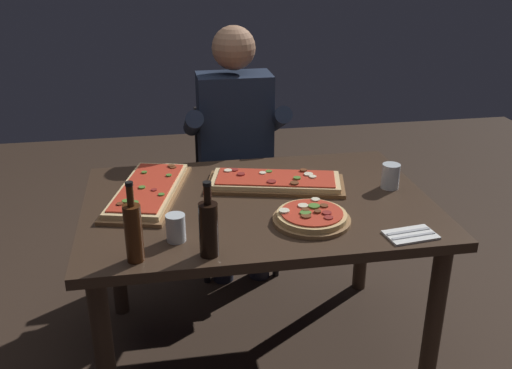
{
  "coord_description": "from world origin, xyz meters",
  "views": [
    {
      "loc": [
        -0.38,
        -2.09,
        1.72
      ],
      "look_at": [
        0.0,
        0.05,
        0.79
      ],
      "focal_mm": 40.46,
      "sensor_mm": 36.0,
      "label": 1
    }
  ],
  "objects_px": {
    "pizza_rectangular_left": "(148,191)",
    "pizza_round_far": "(312,217)",
    "wine_bottle_dark": "(209,227)",
    "seated_diner": "(236,142)",
    "pizza_rectangular_front": "(276,182)",
    "tumbler_far_side": "(176,229)",
    "dining_table": "(258,222)",
    "tumbler_near_camera": "(391,176)",
    "oil_bottle_amber": "(133,231)",
    "diner_chair": "(234,178)"
  },
  "relations": [
    {
      "from": "tumbler_far_side",
      "to": "seated_diner",
      "type": "xyz_separation_m",
      "value": [
        0.36,
        1.02,
        -0.04
      ]
    },
    {
      "from": "pizza_round_far",
      "to": "tumbler_far_side",
      "type": "bearing_deg",
      "value": -173.65
    },
    {
      "from": "pizza_rectangular_front",
      "to": "wine_bottle_dark",
      "type": "bearing_deg",
      "value": -122.36
    },
    {
      "from": "pizza_rectangular_left",
      "to": "tumbler_near_camera",
      "type": "relative_size",
      "value": 5.89
    },
    {
      "from": "dining_table",
      "to": "pizza_rectangular_left",
      "type": "bearing_deg",
      "value": 163.12
    },
    {
      "from": "oil_bottle_amber",
      "to": "diner_chair",
      "type": "relative_size",
      "value": 0.32
    },
    {
      "from": "pizza_round_far",
      "to": "diner_chair",
      "type": "relative_size",
      "value": 0.34
    },
    {
      "from": "pizza_rectangular_front",
      "to": "tumbler_far_side",
      "type": "distance_m",
      "value": 0.61
    },
    {
      "from": "pizza_rectangular_left",
      "to": "oil_bottle_amber",
      "type": "bearing_deg",
      "value": -94.64
    },
    {
      "from": "oil_bottle_amber",
      "to": "diner_chair",
      "type": "height_order",
      "value": "oil_bottle_amber"
    },
    {
      "from": "wine_bottle_dark",
      "to": "pizza_rectangular_left",
      "type": "bearing_deg",
      "value": 110.58
    },
    {
      "from": "wine_bottle_dark",
      "to": "pizza_round_far",
      "type": "bearing_deg",
      "value": 23.75
    },
    {
      "from": "tumbler_far_side",
      "to": "seated_diner",
      "type": "relative_size",
      "value": 0.07
    },
    {
      "from": "pizza_rectangular_front",
      "to": "oil_bottle_amber",
      "type": "height_order",
      "value": "oil_bottle_amber"
    },
    {
      "from": "seated_diner",
      "to": "pizza_rectangular_front",
      "type": "bearing_deg",
      "value": -81.97
    },
    {
      "from": "wine_bottle_dark",
      "to": "pizza_rectangular_front",
      "type": "bearing_deg",
      "value": 57.64
    },
    {
      "from": "oil_bottle_amber",
      "to": "tumbler_far_side",
      "type": "xyz_separation_m",
      "value": [
        0.14,
        0.11,
        -0.06
      ]
    },
    {
      "from": "dining_table",
      "to": "diner_chair",
      "type": "height_order",
      "value": "diner_chair"
    },
    {
      "from": "tumbler_far_side",
      "to": "diner_chair",
      "type": "height_order",
      "value": "diner_chair"
    },
    {
      "from": "oil_bottle_amber",
      "to": "tumbler_far_side",
      "type": "distance_m",
      "value": 0.19
    },
    {
      "from": "pizza_rectangular_front",
      "to": "oil_bottle_amber",
      "type": "distance_m",
      "value": 0.79
    },
    {
      "from": "dining_table",
      "to": "pizza_round_far",
      "type": "relative_size",
      "value": 4.76
    },
    {
      "from": "wine_bottle_dark",
      "to": "tumbler_near_camera",
      "type": "xyz_separation_m",
      "value": [
        0.81,
        0.43,
        -0.05
      ]
    },
    {
      "from": "pizza_rectangular_left",
      "to": "tumbler_near_camera",
      "type": "distance_m",
      "value": 1.02
    },
    {
      "from": "pizza_round_far",
      "to": "diner_chair",
      "type": "bearing_deg",
      "value": 97.8
    },
    {
      "from": "pizza_rectangular_left",
      "to": "wine_bottle_dark",
      "type": "distance_m",
      "value": 0.58
    },
    {
      "from": "tumbler_far_side",
      "to": "diner_chair",
      "type": "xyz_separation_m",
      "value": [
        0.36,
        1.14,
        -0.3
      ]
    },
    {
      "from": "pizza_round_far",
      "to": "tumbler_near_camera",
      "type": "xyz_separation_m",
      "value": [
        0.41,
        0.26,
        0.03
      ]
    },
    {
      "from": "pizza_rectangular_front",
      "to": "wine_bottle_dark",
      "type": "height_order",
      "value": "wine_bottle_dark"
    },
    {
      "from": "dining_table",
      "to": "wine_bottle_dark",
      "type": "height_order",
      "value": "wine_bottle_dark"
    },
    {
      "from": "oil_bottle_amber",
      "to": "pizza_rectangular_left",
      "type": "bearing_deg",
      "value": 85.36
    },
    {
      "from": "pizza_round_far",
      "to": "pizza_rectangular_left",
      "type": "bearing_deg",
      "value": 149.36
    },
    {
      "from": "pizza_rectangular_left",
      "to": "wine_bottle_dark",
      "type": "relative_size",
      "value": 2.36
    },
    {
      "from": "tumbler_near_camera",
      "to": "pizza_rectangular_left",
      "type": "bearing_deg",
      "value": 174.31
    },
    {
      "from": "pizza_rectangular_left",
      "to": "pizza_round_far",
      "type": "xyz_separation_m",
      "value": [
        0.6,
        -0.36,
        0.0
      ]
    },
    {
      "from": "dining_table",
      "to": "pizza_round_far",
      "type": "bearing_deg",
      "value": -53.83
    },
    {
      "from": "pizza_rectangular_left",
      "to": "pizza_round_far",
      "type": "bearing_deg",
      "value": -30.64
    },
    {
      "from": "pizza_round_far",
      "to": "oil_bottle_amber",
      "type": "relative_size",
      "value": 1.05
    },
    {
      "from": "tumbler_far_side",
      "to": "diner_chair",
      "type": "distance_m",
      "value": 1.23
    },
    {
      "from": "pizza_round_far",
      "to": "seated_diner",
      "type": "height_order",
      "value": "seated_diner"
    },
    {
      "from": "tumbler_far_side",
      "to": "wine_bottle_dark",
      "type": "bearing_deg",
      "value": -49.01
    },
    {
      "from": "wine_bottle_dark",
      "to": "tumbler_near_camera",
      "type": "distance_m",
      "value": 0.92
    },
    {
      "from": "diner_chair",
      "to": "oil_bottle_amber",
      "type": "bearing_deg",
      "value": -111.7
    },
    {
      "from": "pizza_rectangular_left",
      "to": "oil_bottle_amber",
      "type": "relative_size",
      "value": 2.24
    },
    {
      "from": "pizza_round_far",
      "to": "diner_chair",
      "type": "distance_m",
      "value": 1.12
    },
    {
      "from": "dining_table",
      "to": "tumbler_near_camera",
      "type": "xyz_separation_m",
      "value": [
        0.58,
        0.03,
        0.15
      ]
    },
    {
      "from": "pizza_rectangular_front",
      "to": "tumbler_near_camera",
      "type": "xyz_separation_m",
      "value": [
        0.48,
        -0.1,
        0.03
      ]
    },
    {
      "from": "pizza_rectangular_front",
      "to": "seated_diner",
      "type": "height_order",
      "value": "seated_diner"
    },
    {
      "from": "dining_table",
      "to": "wine_bottle_dark",
      "type": "relative_size",
      "value": 5.26
    },
    {
      "from": "dining_table",
      "to": "pizza_round_far",
      "type": "distance_m",
      "value": 0.3
    }
  ]
}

